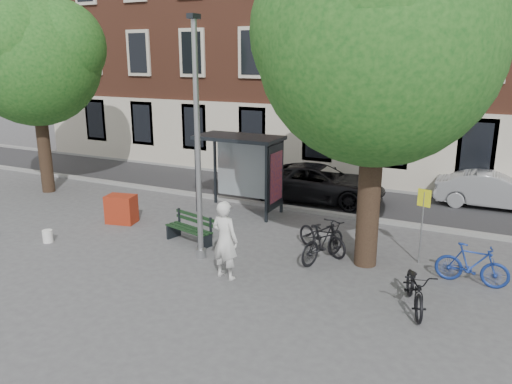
{
  "coord_description": "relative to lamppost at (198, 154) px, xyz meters",
  "views": [
    {
      "loc": [
        6.78,
        -10.35,
        5.14
      ],
      "look_at": [
        0.65,
        1.95,
        1.4
      ],
      "focal_mm": 35.0,
      "sensor_mm": 36.0,
      "label": 1
    }
  ],
  "objects": [
    {
      "name": "bucket_b",
      "position": [
        -4.44,
        1.48,
        -2.6
      ],
      "size": [
        0.29,
        0.29,
        0.36
      ],
      "primitive_type": "cylinder",
      "rotation": [
        0.0,
        0.0,
        -0.05
      ],
      "color": "white",
      "rests_on": "ground"
    },
    {
      "name": "red_stand",
      "position": [
        -3.82,
        1.31,
        -2.33
      ],
      "size": [
        1.01,
        0.78,
        0.9
      ],
      "primitive_type": "cube",
      "rotation": [
        0.0,
        0.0,
        0.22
      ],
      "color": "maroon",
      "rests_on": "ground"
    },
    {
      "name": "curb_far",
      "position": [
        0.0,
        9.0,
        -2.72
      ],
      "size": [
        40.0,
        0.25,
        0.12
      ],
      "primitive_type": "cube",
      "color": "gray",
      "rests_on": "ground"
    },
    {
      "name": "bench",
      "position": [
        -0.88,
        0.82,
        -2.42
      ],
      "size": [
        1.63,
        0.86,
        0.8
      ],
      "rotation": [
        0.0,
        0.0,
        -0.25
      ],
      "color": "#1E2328",
      "rests_on": "ground"
    },
    {
      "name": "painter",
      "position": [
        1.2,
        -0.79,
        -1.82
      ],
      "size": [
        0.75,
        0.55,
        1.92
      ],
      "primitive_type": "imported",
      "rotation": [
        0.0,
        0.0,
        3.01
      ],
      "color": "silver",
      "rests_on": "ground"
    },
    {
      "name": "bus_shelter",
      "position": [
        -0.61,
        4.11,
        -0.87
      ],
      "size": [
        2.85,
        1.45,
        2.62
      ],
      "color": "#1E2328",
      "rests_on": "ground"
    },
    {
      "name": "ground",
      "position": [
        0.0,
        0.0,
        -2.78
      ],
      "size": [
        90.0,
        90.0,
        0.0
      ],
      "primitive_type": "plane",
      "color": "#4C4C4F",
      "rests_on": "ground"
    },
    {
      "name": "bike_d",
      "position": [
        2.96,
        1.22,
        -2.25
      ],
      "size": [
        1.01,
        1.86,
        1.08
      ],
      "primitive_type": "imported",
      "rotation": [
        0.0,
        0.0,
        2.84
      ],
      "color": "black",
      "rests_on": "ground"
    },
    {
      "name": "bike_c",
      "position": [
        5.52,
        -0.35,
        -2.31
      ],
      "size": [
        1.16,
        1.91,
        0.95
      ],
      "primitive_type": "imported",
      "rotation": [
        0.0,
        0.0,
        0.32
      ],
      "color": "black",
      "rests_on": "ground"
    },
    {
      "name": "car_silver",
      "position": [
        6.7,
        8.4,
        -2.15
      ],
      "size": [
        3.88,
        1.5,
        1.26
      ],
      "primitive_type": "imported",
      "rotation": [
        0.0,
        0.0,
        1.62
      ],
      "color": "#93959A",
      "rests_on": "ground"
    },
    {
      "name": "bike_a",
      "position": [
        2.73,
        1.8,
        -2.31
      ],
      "size": [
        1.87,
        1.38,
        0.94
      ],
      "primitive_type": "imported",
      "rotation": [
        0.0,
        0.0,
        1.09
      ],
      "color": "black",
      "rests_on": "ground"
    },
    {
      "name": "notice_sign",
      "position": [
        5.21,
        2.21,
        -1.36
      ],
      "size": [
        0.33,
        0.13,
        1.96
      ],
      "rotation": [
        0.0,
        0.0,
        -0.29
      ],
      "color": "#9EA0A3",
      "rests_on": "ground"
    },
    {
      "name": "bucket_c",
      "position": [
        -4.71,
        1.94,
        -2.6
      ],
      "size": [
        0.34,
        0.34,
        0.36
      ],
      "primitive_type": "cylinder",
      "rotation": [
        0.0,
        0.0,
        0.25
      ],
      "color": "silver",
      "rests_on": "ground"
    },
    {
      "name": "lamppost",
      "position": [
        0.0,
        0.0,
        0.0
      ],
      "size": [
        0.28,
        0.35,
        6.11
      ],
      "color": "#9EA0A3",
      "rests_on": "ground"
    },
    {
      "name": "curb_near",
      "position": [
        0.0,
        5.0,
        -2.72
      ],
      "size": [
        40.0,
        0.25,
        0.12
      ],
      "primitive_type": "cube",
      "color": "gray",
      "rests_on": "ground"
    },
    {
      "name": "building_row",
      "position": [
        0.0,
        13.0,
        4.22
      ],
      "size": [
        30.0,
        8.0,
        14.0
      ],
      "primitive_type": "cube",
      "color": "brown",
      "rests_on": "ground"
    },
    {
      "name": "bucket_a",
      "position": [
        -4.53,
        -1.0,
        -2.6
      ],
      "size": [
        0.35,
        0.35,
        0.36
      ],
      "primitive_type": "cylinder",
      "rotation": [
        0.0,
        0.0,
        -0.32
      ],
      "color": "white",
      "rests_on": "ground"
    },
    {
      "name": "bike_b",
      "position": [
        6.5,
        1.44,
        -2.29
      ],
      "size": [
        1.64,
        0.5,
        0.98
      ],
      "primitive_type": "imported",
      "rotation": [
        0.0,
        0.0,
        1.55
      ],
      "color": "navy",
      "rests_on": "ground"
    },
    {
      "name": "road",
      "position": [
        0.0,
        7.0,
        -2.78
      ],
      "size": [
        40.0,
        4.0,
        0.01
      ],
      "primitive_type": "cube",
      "color": "#28282B",
      "rests_on": "ground"
    },
    {
      "name": "tree_left",
      "position": [
        -8.99,
        2.88,
        2.43
      ],
      "size": [
        5.18,
        4.86,
        7.4
      ],
      "color": "black",
      "rests_on": "ground"
    },
    {
      "name": "car_dark",
      "position": [
        0.96,
        6.53,
        -2.12
      ],
      "size": [
        4.89,
        2.49,
        1.33
      ],
      "primitive_type": "imported",
      "rotation": [
        0.0,
        0.0,
        1.63
      ],
      "color": "black",
      "rests_on": "ground"
    },
    {
      "name": "tree_right",
      "position": [
        4.01,
        1.38,
        2.83
      ],
      "size": [
        5.76,
        5.6,
        8.2
      ],
      "color": "black",
      "rests_on": "ground"
    }
  ]
}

